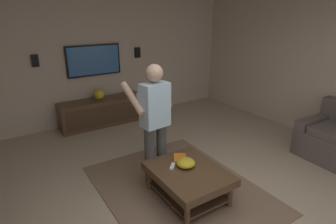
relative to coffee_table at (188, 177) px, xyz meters
name	(u,v)px	position (x,y,z in m)	size (l,w,h in m)	color
ground_plane	(211,221)	(-0.50, 0.03, -0.30)	(8.87, 8.87, 0.00)	tan
wall_back_tv	(93,56)	(3.25, 0.03, 1.08)	(0.10, 6.45, 2.76)	#BCA893
area_rug	(179,189)	(0.20, 0.00, -0.29)	(2.42, 1.86, 0.01)	#7A604C
coffee_table	(188,177)	(0.00, 0.00, 0.00)	(1.00, 0.80, 0.40)	#513823
media_console	(102,112)	(2.92, 0.04, -0.02)	(0.45, 1.70, 0.55)	#513823
tv	(94,60)	(3.16, 0.04, 1.01)	(0.05, 1.10, 0.62)	black
person_standing	(154,118)	(0.58, 0.14, 0.64)	(0.58, 0.58, 1.64)	#3F3F3F
bowl	(186,163)	(0.08, -0.02, 0.16)	(0.24, 0.24, 0.11)	gold
remote_white	(173,166)	(0.16, 0.13, 0.12)	(0.15, 0.04, 0.02)	white
book	(180,158)	(0.27, -0.06, 0.12)	(0.22, 0.16, 0.04)	orange
vase_round	(99,94)	(2.93, 0.07, 0.36)	(0.22, 0.22, 0.22)	gold
wall_speaker_left	(137,52)	(3.17, -0.94, 1.09)	(0.06, 0.12, 0.22)	black
wall_speaker_right	(35,61)	(3.17, 1.12, 1.10)	(0.06, 0.12, 0.22)	black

